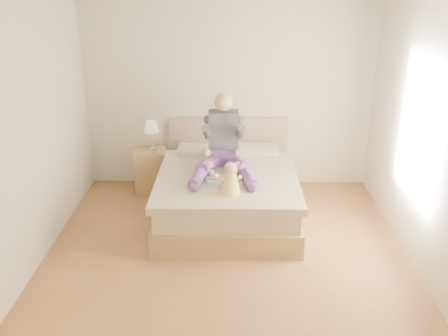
{
  "coord_description": "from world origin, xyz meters",
  "views": [
    {
      "loc": [
        0.05,
        -4.71,
        2.95
      ],
      "look_at": [
        -0.04,
        0.82,
        0.73
      ],
      "focal_mm": 40.0,
      "sensor_mm": 36.0,
      "label": 1
    }
  ],
  "objects_px": {
    "bed": "(227,190)",
    "baby": "(230,181)",
    "tray": "(223,178)",
    "nightstand": "(151,170)",
    "adult": "(223,146)"
  },
  "relations": [
    {
      "from": "bed",
      "to": "tray",
      "type": "height_order",
      "value": "bed"
    },
    {
      "from": "bed",
      "to": "adult",
      "type": "xyz_separation_m",
      "value": [
        -0.05,
        0.07,
        0.57
      ]
    },
    {
      "from": "nightstand",
      "to": "tray",
      "type": "height_order",
      "value": "tray"
    },
    {
      "from": "baby",
      "to": "bed",
      "type": "bearing_deg",
      "value": 70.95
    },
    {
      "from": "bed",
      "to": "tray",
      "type": "xyz_separation_m",
      "value": [
        -0.05,
        -0.34,
        0.32
      ]
    },
    {
      "from": "bed",
      "to": "nightstand",
      "type": "bearing_deg",
      "value": 145.61
    },
    {
      "from": "baby",
      "to": "tray",
      "type": "bearing_deg",
      "value": 81.04
    },
    {
      "from": "bed",
      "to": "baby",
      "type": "xyz_separation_m",
      "value": [
        0.04,
        -0.72,
        0.44
      ]
    },
    {
      "from": "nightstand",
      "to": "baby",
      "type": "bearing_deg",
      "value": -64.72
    },
    {
      "from": "nightstand",
      "to": "adult",
      "type": "height_order",
      "value": "adult"
    },
    {
      "from": "nightstand",
      "to": "baby",
      "type": "relative_size",
      "value": 1.56
    },
    {
      "from": "nightstand",
      "to": "baby",
      "type": "distance_m",
      "value": 1.92
    },
    {
      "from": "bed",
      "to": "nightstand",
      "type": "distance_m",
      "value": 1.33
    },
    {
      "from": "bed",
      "to": "baby",
      "type": "bearing_deg",
      "value": -86.92
    },
    {
      "from": "tray",
      "to": "baby",
      "type": "height_order",
      "value": "baby"
    }
  ]
}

